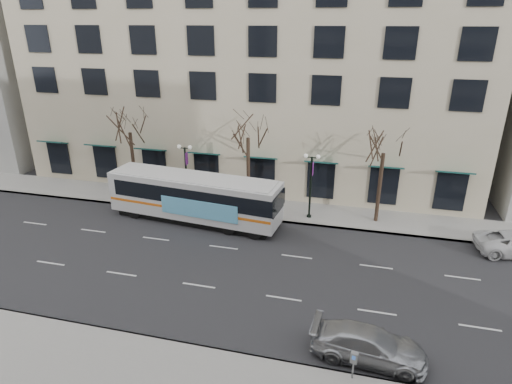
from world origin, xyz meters
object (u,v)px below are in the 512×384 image
(tree_far_left, at_px, (129,121))
(lamp_post_left, at_px, (186,172))
(tree_far_right, at_px, (385,140))
(silver_car, at_px, (369,345))
(lamp_post_right, at_px, (311,183))
(pay_station, at_px, (354,360))
(tree_far_mid, at_px, (248,125))
(city_bus, at_px, (195,197))

(tree_far_left, height_order, lamp_post_left, tree_far_left)
(tree_far_right, bearing_deg, silver_car, -91.84)
(lamp_post_right, bearing_deg, silver_car, -72.09)
(silver_car, height_order, pay_station, same)
(tree_far_mid, relative_size, silver_car, 1.65)
(tree_far_right, bearing_deg, tree_far_mid, 180.00)
(tree_far_mid, distance_m, silver_car, 18.48)
(city_bus, bearing_deg, tree_far_right, 18.82)
(tree_far_right, distance_m, pay_station, 16.98)
(lamp_post_right, distance_m, pay_station, 16.09)
(city_bus, xyz_separation_m, silver_car, (12.84, -11.57, -1.21))
(city_bus, height_order, pay_station, city_bus)
(tree_far_mid, distance_m, lamp_post_right, 6.41)
(tree_far_mid, relative_size, city_bus, 0.63)
(tree_far_left, height_order, city_bus, tree_far_left)
(tree_far_right, relative_size, city_bus, 0.60)
(tree_far_mid, relative_size, tree_far_right, 1.06)
(lamp_post_right, xyz_separation_m, silver_car, (4.52, -13.99, -2.19))
(tree_far_left, xyz_separation_m, city_bus, (6.69, -3.01, -4.73))
(tree_far_left, relative_size, tree_far_mid, 0.98)
(tree_far_left, xyz_separation_m, lamp_post_right, (15.01, -0.60, -3.75))
(lamp_post_left, distance_m, pay_station, 20.90)
(lamp_post_left, relative_size, silver_car, 1.01)
(city_bus, bearing_deg, tree_far_mid, 48.38)
(lamp_post_right, xyz_separation_m, pay_station, (3.90, -15.50, -1.82))
(lamp_post_left, xyz_separation_m, silver_car, (14.52, -13.99, -2.19))
(tree_far_mid, distance_m, pay_station, 19.29)
(lamp_post_left, relative_size, lamp_post_right, 1.00)
(tree_far_right, height_order, pay_station, tree_far_right)
(lamp_post_left, xyz_separation_m, city_bus, (1.68, -2.41, -0.98))
(tree_far_right, distance_m, lamp_post_right, 6.11)
(tree_far_mid, bearing_deg, lamp_post_right, -6.83)
(tree_far_left, bearing_deg, lamp_post_left, -6.83)
(city_bus, relative_size, pay_station, 9.99)
(tree_far_left, xyz_separation_m, silver_car, (19.53, -14.59, -5.95))
(city_bus, bearing_deg, lamp_post_left, 130.90)
(pay_station, bearing_deg, city_bus, 147.96)
(tree_far_mid, bearing_deg, lamp_post_left, -173.15)
(pay_station, bearing_deg, tree_far_right, 101.04)
(lamp_post_right, height_order, city_bus, lamp_post_right)
(tree_far_mid, relative_size, pay_station, 6.33)
(tree_far_right, xyz_separation_m, lamp_post_left, (-14.99, -0.60, -3.48))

